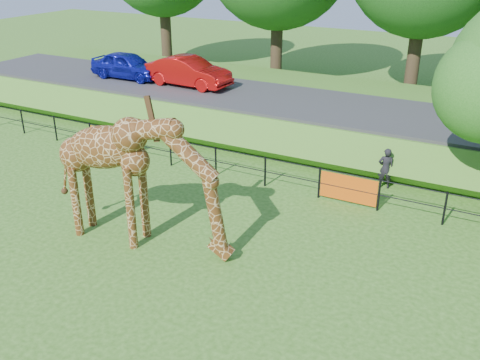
% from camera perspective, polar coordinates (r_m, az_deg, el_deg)
% --- Properties ---
extents(ground, '(90.00, 90.00, 0.00)m').
position_cam_1_polar(ground, '(13.13, -13.08, -13.62)').
color(ground, '#306018').
rests_on(ground, ground).
extents(giraffe, '(5.48, 1.56, 3.86)m').
position_cam_1_polar(giraffe, '(14.79, -10.56, -0.11)').
color(giraffe, '#572F12').
rests_on(giraffe, ground).
extents(perimeter_fence, '(28.07, 0.10, 1.10)m').
position_cam_1_polar(perimeter_fence, '(18.67, 2.70, 0.91)').
color(perimeter_fence, black).
rests_on(perimeter_fence, ground).
extents(embankment, '(40.00, 9.00, 1.30)m').
position_cam_1_polar(embankment, '(25.22, 10.15, 7.05)').
color(embankment, '#306018').
rests_on(embankment, ground).
extents(road, '(40.00, 5.00, 0.12)m').
position_cam_1_polar(road, '(23.66, 9.09, 7.78)').
color(road, '#2E2E31').
rests_on(road, embankment).
extents(car_blue, '(3.97, 1.64, 1.35)m').
position_cam_1_polar(car_blue, '(28.55, -11.89, 11.89)').
color(car_blue, '#161CB3').
rests_on(car_blue, road).
extents(car_red, '(4.37, 1.71, 1.42)m').
position_cam_1_polar(car_red, '(26.49, -5.49, 11.44)').
color(car_red, '#BA0E0D').
rests_on(car_red, road).
extents(visitor, '(0.62, 0.50, 1.46)m').
position_cam_1_polar(visitor, '(19.13, 15.27, 1.22)').
color(visitor, black).
rests_on(visitor, ground).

